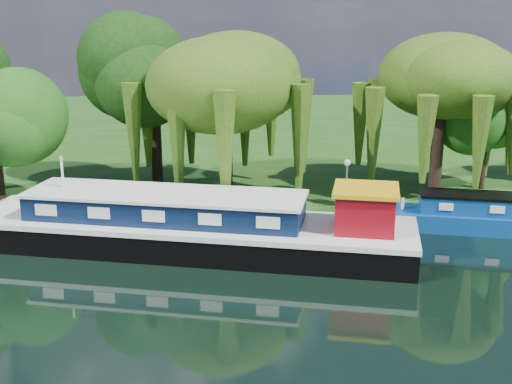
{
  "coord_description": "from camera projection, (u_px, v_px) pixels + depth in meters",
  "views": [
    {
      "loc": [
        -5.84,
        -22.3,
        10.36
      ],
      "look_at": [
        -4.59,
        5.01,
        2.8
      ],
      "focal_mm": 45.0,
      "sensor_mm": 36.0,
      "label": 1
    }
  ],
  "objects": [
    {
      "name": "ground",
      "position": [
        382.0,
        296.0,
        24.49
      ],
      "size": [
        120.0,
        120.0,
        0.0
      ],
      "primitive_type": "plane",
      "color": "black"
    },
    {
      "name": "far_bank",
      "position": [
        292.0,
        133.0,
        57.16
      ],
      "size": [
        120.0,
        52.0,
        0.45
      ],
      "primitive_type": "cube",
      "color": "#193F11",
      "rests_on": "ground"
    },
    {
      "name": "dutch_barge",
      "position": [
        193.0,
        227.0,
        29.14
      ],
      "size": [
        20.79,
        9.03,
        4.28
      ],
      "rotation": [
        0.0,
        0.0,
        -0.23
      ],
      "color": "black",
      "rests_on": "ground"
    },
    {
      "name": "willow_left",
      "position": [
        225.0,
        85.0,
        34.64
      ],
      "size": [
        7.17,
        7.17,
        8.6
      ],
      "color": "black",
      "rests_on": "far_bank"
    },
    {
      "name": "willow_right",
      "position": [
        442.0,
        90.0,
        34.99
      ],
      "size": [
        6.68,
        6.68,
        8.13
      ],
      "color": "black",
      "rests_on": "far_bank"
    },
    {
      "name": "tree_far_mid",
      "position": [
        154.0,
        78.0,
        37.23
      ],
      "size": [
        5.65,
        5.65,
        9.25
      ],
      "color": "black",
      "rests_on": "far_bank"
    },
    {
      "name": "tree_far_right",
      "position": [
        487.0,
        114.0,
        36.93
      ],
      "size": [
        3.91,
        3.91,
        6.39
      ],
      "color": "black",
      "rests_on": "far_bank"
    },
    {
      "name": "lamppost",
      "position": [
        347.0,
        170.0,
        33.97
      ],
      "size": [
        0.36,
        0.36,
        2.56
      ],
      "color": "silver",
      "rests_on": "far_bank"
    },
    {
      "name": "mooring_posts",
      "position": [
        334.0,
        208.0,
        32.3
      ],
      "size": [
        19.16,
        0.16,
        1.0
      ],
      "color": "silver",
      "rests_on": "far_bank"
    }
  ]
}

